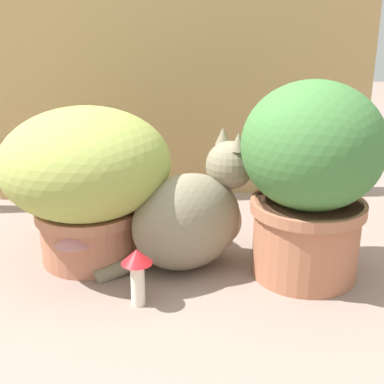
{
  "coord_description": "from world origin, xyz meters",
  "views": [
    {
      "loc": [
        -0.02,
        -1.07,
        0.56
      ],
      "look_at": [
        0.07,
        0.0,
        0.18
      ],
      "focal_mm": 49.06,
      "sensor_mm": 36.0,
      "label": 1
    }
  ],
  "objects_px": {
    "cat": "(194,216)",
    "mushroom_ornament_pink": "(75,241)",
    "leafy_planter": "(311,174)",
    "mushroom_ornament_red": "(137,267)",
    "grass_planter": "(86,175)"
  },
  "relations": [
    {
      "from": "cat",
      "to": "mushroom_ornament_pink",
      "type": "height_order",
      "value": "cat"
    },
    {
      "from": "leafy_planter",
      "to": "mushroom_ornament_red",
      "type": "relative_size",
      "value": 3.55
    },
    {
      "from": "cat",
      "to": "mushroom_ornament_pink",
      "type": "distance_m",
      "value": 0.27
    },
    {
      "from": "cat",
      "to": "grass_planter",
      "type": "bearing_deg",
      "value": 166.5
    },
    {
      "from": "cat",
      "to": "mushroom_ornament_red",
      "type": "relative_size",
      "value": 3.21
    },
    {
      "from": "mushroom_ornament_red",
      "to": "grass_planter",
      "type": "bearing_deg",
      "value": 117.68
    },
    {
      "from": "cat",
      "to": "mushroom_ornament_red",
      "type": "height_order",
      "value": "cat"
    },
    {
      "from": "leafy_planter",
      "to": "mushroom_ornament_pink",
      "type": "xyz_separation_m",
      "value": [
        -0.5,
        0.03,
        -0.15
      ]
    },
    {
      "from": "grass_planter",
      "to": "mushroom_ornament_red",
      "type": "relative_size",
      "value": 3.17
    },
    {
      "from": "mushroom_ornament_red",
      "to": "mushroom_ornament_pink",
      "type": "height_order",
      "value": "mushroom_ornament_red"
    },
    {
      "from": "leafy_planter",
      "to": "mushroom_ornament_red",
      "type": "height_order",
      "value": "leafy_planter"
    },
    {
      "from": "cat",
      "to": "mushroom_ornament_pink",
      "type": "xyz_separation_m",
      "value": [
        -0.26,
        -0.03,
        -0.04
      ]
    },
    {
      "from": "grass_planter",
      "to": "mushroom_ornament_red",
      "type": "distance_m",
      "value": 0.27
    },
    {
      "from": "cat",
      "to": "mushroom_ornament_red",
      "type": "bearing_deg",
      "value": -128.2
    },
    {
      "from": "grass_planter",
      "to": "cat",
      "type": "bearing_deg",
      "value": -13.5
    }
  ]
}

